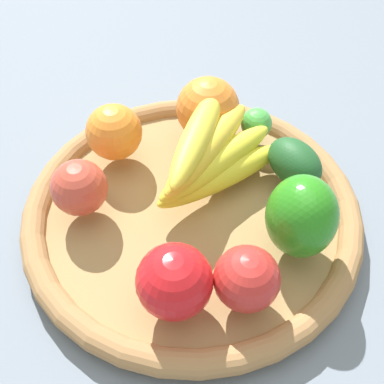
# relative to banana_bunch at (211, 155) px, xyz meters

# --- Properties ---
(ground_plane) EXTENTS (2.40, 2.40, 0.00)m
(ground_plane) POSITION_rel_banana_bunch_xyz_m (0.03, 0.03, -0.08)
(ground_plane) COLOR slate
(ground_plane) RESTS_ON ground
(basket) EXTENTS (0.41, 0.41, 0.04)m
(basket) POSITION_rel_banana_bunch_xyz_m (0.03, 0.03, -0.06)
(basket) COLOR #9E7D4D
(basket) RESTS_ON ground_plane
(banana_bunch) EXTENTS (0.18, 0.17, 0.08)m
(banana_bunch) POSITION_rel_banana_bunch_xyz_m (0.00, 0.00, 0.00)
(banana_bunch) COLOR yellow
(banana_bunch) RESTS_ON basket
(apple_1) EXTENTS (0.09, 0.09, 0.07)m
(apple_1) POSITION_rel_banana_bunch_xyz_m (0.01, 0.17, -0.01)
(apple_1) COLOR red
(apple_1) RESTS_ON basket
(orange_0) EXTENTS (0.10, 0.10, 0.07)m
(orange_0) POSITION_rel_banana_bunch_xyz_m (0.11, -0.07, -0.00)
(orange_0) COLOR orange
(orange_0) RESTS_ON basket
(apple_2) EXTENTS (0.10, 0.10, 0.08)m
(apple_2) POSITION_rel_banana_bunch_xyz_m (0.08, 0.16, -0.00)
(apple_2) COLOR red
(apple_2) RESTS_ON basket
(orange_1) EXTENTS (0.11, 0.11, 0.08)m
(orange_1) POSITION_rel_banana_bunch_xyz_m (-0.02, -0.08, 0.00)
(orange_1) COLOR orange
(orange_1) RESTS_ON basket
(lime_0) EXTENTS (0.06, 0.06, 0.04)m
(lime_0) POSITION_rel_banana_bunch_xyz_m (-0.08, -0.06, -0.02)
(lime_0) COLOR green
(lime_0) RESTS_ON basket
(apple_0) EXTENTS (0.09, 0.09, 0.06)m
(apple_0) POSITION_rel_banana_bunch_xyz_m (0.16, 0.01, -0.01)
(apple_0) COLOR #C24533
(apple_0) RESTS_ON basket
(bell_pepper) EXTENTS (0.09, 0.10, 0.09)m
(bell_pepper) POSITION_rel_banana_bunch_xyz_m (-0.07, 0.12, 0.01)
(bell_pepper) COLOR #28821A
(bell_pepper) RESTS_ON basket
(avocado) EXTENTS (0.08, 0.09, 0.05)m
(avocado) POSITION_rel_banana_bunch_xyz_m (-0.10, 0.02, -0.01)
(avocado) COLOR #1F5126
(avocado) RESTS_ON basket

